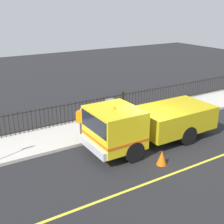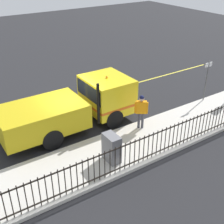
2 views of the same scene
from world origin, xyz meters
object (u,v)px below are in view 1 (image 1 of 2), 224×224
at_px(utility_cabinet, 112,110).
at_px(traffic_cone, 162,158).
at_px(worker_standing, 82,118).
at_px(work_truck, 143,122).

relative_size(utility_cabinet, traffic_cone, 1.88).
xyz_separation_m(utility_cabinet, traffic_cone, (-5.29, 0.75, -0.43)).
distance_m(worker_standing, utility_cabinet, 2.93).
bearing_deg(worker_standing, traffic_cone, -28.84).
bearing_deg(traffic_cone, utility_cabinet, -8.08).
bearing_deg(worker_standing, utility_cabinet, 64.16).
bearing_deg(utility_cabinet, traffic_cone, 171.92).
relative_size(work_truck, traffic_cone, 10.68).
distance_m(work_truck, utility_cabinet, 3.42).
bearing_deg(utility_cabinet, worker_standing, 117.65).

